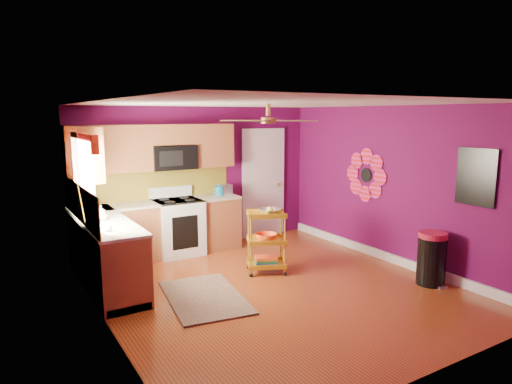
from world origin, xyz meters
TOP-DOWN VIEW (x-y plane):
  - ground at (0.00, 0.00)m, footprint 5.00×5.00m
  - room_envelope at (0.03, 0.00)m, footprint 4.54×5.04m
  - lower_cabinets at (-1.35, 1.82)m, footprint 2.81×2.31m
  - electric_range at (-0.55, 2.17)m, footprint 0.76×0.66m
  - upper_cabinetry at (-1.24, 2.17)m, footprint 2.80×2.30m
  - left_window at (-2.22, 1.05)m, footprint 0.08×1.35m
  - panel_door at (1.35, 2.47)m, footprint 0.95×0.11m
  - right_wall_art at (2.23, -0.34)m, footprint 0.04×2.74m
  - ceiling_fan at (0.00, 0.20)m, footprint 1.01×1.01m
  - shag_rug at (-0.98, 0.20)m, footprint 1.13×1.62m
  - rolling_cart at (0.24, 0.60)m, footprint 0.68×0.61m
  - trash_can at (1.95, -1.01)m, footprint 0.43×0.45m
  - teal_kettle at (0.28, 2.22)m, footprint 0.18×0.18m
  - toaster at (0.39, 2.22)m, footprint 0.22×0.15m
  - soap_bottle_a at (-1.97, 1.38)m, footprint 0.09×0.09m
  - soap_bottle_b at (-1.96, 1.29)m, footprint 0.12×0.12m
  - counter_dish at (-1.97, 2.04)m, footprint 0.27×0.27m
  - counter_cup at (-2.06, 0.63)m, footprint 0.11×0.11m

SIDE VIEW (x-z plane):
  - ground at x=0.00m, z-range 0.00..0.00m
  - shag_rug at x=-0.98m, z-range 0.00..0.02m
  - trash_can at x=1.95m, z-range 0.00..0.75m
  - lower_cabinets at x=-1.35m, z-range -0.04..0.90m
  - electric_range at x=-0.55m, z-range -0.08..1.05m
  - rolling_cart at x=0.24m, z-range 0.01..1.03m
  - counter_dish at x=-1.97m, z-range 0.94..1.01m
  - counter_cup at x=-2.06m, z-range 0.94..1.03m
  - soap_bottle_b at x=-1.96m, z-range 0.94..1.09m
  - teal_kettle at x=0.28m, z-range 0.92..1.13m
  - panel_door at x=1.35m, z-range -0.05..2.10m
  - toaster at x=0.39m, z-range 0.94..1.12m
  - soap_bottle_a at x=-1.97m, z-range 0.94..1.13m
  - right_wall_art at x=2.23m, z-range 0.92..1.96m
  - room_envelope at x=0.03m, z-range 0.37..2.89m
  - left_window at x=-2.22m, z-range 1.20..2.28m
  - upper_cabinetry at x=-1.24m, z-range 1.17..2.43m
  - ceiling_fan at x=0.00m, z-range 2.16..2.42m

